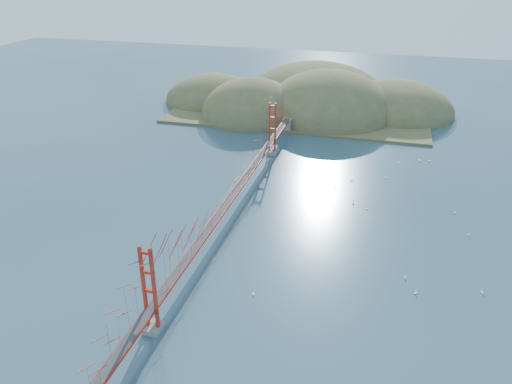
# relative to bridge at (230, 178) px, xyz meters

# --- Properties ---
(ground) EXTENTS (320.00, 320.00, 0.00)m
(ground) POSITION_rel_bridge_xyz_m (0.00, -0.18, -7.01)
(ground) COLOR #2C4758
(ground) RESTS_ON ground
(bridge) EXTENTS (2.20, 94.40, 12.00)m
(bridge) POSITION_rel_bridge_xyz_m (0.00, 0.00, 0.00)
(bridge) COLOR gray
(bridge) RESTS_ON ground
(far_headlands) EXTENTS (84.00, 58.00, 25.00)m
(far_headlands) POSITION_rel_bridge_xyz_m (2.21, 68.33, -7.01)
(far_headlands) COLOR #786445
(far_headlands) RESTS_ON ground
(sailboat_7) EXTENTS (0.51, 0.47, 0.57)m
(sailboat_7) POSITION_rel_bridge_xyz_m (25.14, 23.06, -6.87)
(sailboat_7) COLOR white
(sailboat_7) RESTS_ON ground
(sailboat_17) EXTENTS (0.60, 0.60, 0.68)m
(sailboat_17) POSITION_rel_bridge_xyz_m (33.96, 34.58, -6.86)
(sailboat_17) COLOR white
(sailboat_17) RESTS_ON ground
(sailboat_12) EXTENTS (0.54, 0.47, 0.62)m
(sailboat_12) POSITION_rel_bridge_xyz_m (8.89, 25.35, -6.87)
(sailboat_12) COLOR white
(sailboat_12) RESTS_ON ground
(sailboat_15) EXTENTS (0.63, 0.63, 0.71)m
(sailboat_15) POSITION_rel_bridge_xyz_m (31.88, 34.26, -6.85)
(sailboat_15) COLOR white
(sailboat_15) RESTS_ON ground
(sailboat_9) EXTENTS (0.60, 0.60, 0.62)m
(sailboat_9) POSITION_rel_bridge_xyz_m (38.80, 3.45, -6.87)
(sailboat_9) COLOR white
(sailboat_9) RESTS_ON ground
(sailboat_5) EXTENTS (0.58, 0.58, 0.63)m
(sailboat_5) POSITION_rel_bridge_xyz_m (39.01, -11.96, -6.86)
(sailboat_5) COLOR white
(sailboat_5) RESTS_ON ground
(sailboat_16) EXTENTS (0.54, 0.54, 0.59)m
(sailboat_16) POSITION_rel_bridge_xyz_m (18.74, 19.80, -6.87)
(sailboat_16) COLOR white
(sailboat_16) RESTS_ON ground
(sailboat_1) EXTENTS (0.64, 0.64, 0.72)m
(sailboat_1) POSITION_rel_bridge_xyz_m (19.92, 10.05, -6.85)
(sailboat_1) COLOR white
(sailboat_1) RESTS_ON ground
(sailboat_14) EXTENTS (0.64, 0.64, 0.69)m
(sailboat_14) POSITION_rel_bridge_xyz_m (30.49, -14.44, -6.86)
(sailboat_14) COLOR white
(sailboat_14) RESTS_ON ground
(sailboat_8) EXTENTS (0.58, 0.58, 0.61)m
(sailboat_8) POSITION_rel_bridge_xyz_m (27.47, 31.72, -6.87)
(sailboat_8) COLOR white
(sailboat_8) RESTS_ON ground
(sailboat_6) EXTENTS (0.53, 0.55, 0.61)m
(sailboat_6) POSITION_rel_bridge_xyz_m (29.10, -11.18, -6.87)
(sailboat_6) COLOR white
(sailboat_6) RESTS_ON ground
(sailboat_3) EXTENTS (0.50, 0.49, 0.56)m
(sailboat_3) POSITION_rel_bridge_xyz_m (22.55, 8.32, -6.87)
(sailboat_3) COLOR white
(sailboat_3) RESTS_ON ground
(sailboat_4) EXTENTS (0.57, 0.57, 0.60)m
(sailboat_4) POSITION_rel_bridge_xyz_m (37.39, 10.87, -6.87)
(sailboat_4) COLOR white
(sailboat_4) RESTS_ON ground
(sailboat_0) EXTENTS (0.52, 0.52, 0.58)m
(sailboat_0) POSITION_rel_bridge_xyz_m (9.69, -20.37, -6.87)
(sailboat_0) COLOR white
(sailboat_0) RESTS_ON ground
(sailboat_extra_0) EXTENTS (0.47, 0.50, 0.56)m
(sailboat_extra_0) POSITION_rel_bridge_xyz_m (15.98, 15.50, -6.87)
(sailboat_extra_0) COLOR white
(sailboat_extra_0) RESTS_ON ground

